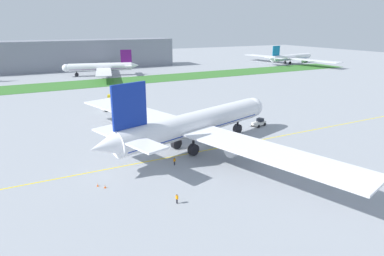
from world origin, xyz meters
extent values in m
plane|color=#9399A0|center=(0.00, 0.00, 0.00)|extent=(600.00, 600.00, 0.00)
cube|color=yellow|center=(0.00, -3.57, 0.00)|extent=(280.00, 0.36, 0.01)
cube|color=#38722D|center=(0.00, 100.37, 0.05)|extent=(320.00, 24.00, 0.10)
cylinder|color=white|center=(0.33, -1.10, 6.01)|extent=(41.07, 17.05, 5.34)
cube|color=navy|center=(0.33, -1.10, 5.07)|extent=(39.36, 16.17, 0.64)
sphere|color=white|center=(21.50, 5.29, 6.01)|extent=(5.07, 5.07, 5.07)
cone|color=white|center=(-21.73, -7.77, 6.41)|extent=(6.93, 6.04, 4.54)
cube|color=navy|center=(-16.27, -6.12, 12.95)|extent=(7.27, 2.66, 8.54)
cube|color=white|center=(-18.60, -1.25, 6.81)|extent=(6.82, 9.49, 0.37)
cube|color=white|center=(-15.51, -11.47, 6.81)|extent=(6.82, 9.49, 0.37)
cube|color=white|center=(-7.79, 18.64, 5.34)|extent=(19.44, 38.20, 0.43)
cube|color=white|center=(4.50, -22.04, 5.34)|extent=(19.44, 38.20, 0.43)
cylinder|color=#B7BABF|center=(-4.19, 10.99, 3.72)|extent=(5.70, 4.28, 2.94)
cylinder|color=black|center=(-1.76, 11.73, 3.72)|extent=(1.31, 3.08, 3.08)
cylinder|color=#B7BABF|center=(3.27, -13.68, 3.72)|extent=(5.70, 4.28, 2.94)
cylinder|color=black|center=(5.70, -12.95, 3.72)|extent=(1.31, 3.08, 3.08)
cylinder|color=black|center=(15.35, 3.43, 2.30)|extent=(0.56, 0.56, 2.07)
cylinder|color=black|center=(15.35, 3.43, 1.27)|extent=(2.76, 1.83, 2.54)
cylinder|color=black|center=(-3.64, 0.62, 2.30)|extent=(0.56, 0.56, 2.07)
cylinder|color=black|center=(-3.64, 0.62, 1.27)|extent=(2.76, 1.83, 2.54)
cylinder|color=black|center=(-2.02, -4.74, 2.30)|extent=(0.56, 0.56, 2.07)
cylinder|color=black|center=(-2.02, -4.74, 1.27)|extent=(2.76, 1.83, 2.54)
cube|color=black|center=(20.73, 5.06, 6.67)|extent=(2.95, 4.37, 0.96)
sphere|color=black|center=(-15.44, -3.14, 6.49)|extent=(0.37, 0.37, 0.37)
sphere|color=black|center=(-11.15, -1.84, 6.49)|extent=(0.37, 0.37, 0.37)
sphere|color=black|center=(-6.86, -0.54, 6.49)|extent=(0.37, 0.37, 0.37)
sphere|color=black|center=(-2.57, 0.75, 6.49)|extent=(0.37, 0.37, 0.37)
sphere|color=black|center=(1.72, 2.05, 6.49)|extent=(0.37, 0.37, 0.37)
sphere|color=black|center=(6.01, 3.35, 6.49)|extent=(0.37, 0.37, 0.37)
sphere|color=black|center=(10.30, 4.64, 6.49)|extent=(0.37, 0.37, 0.37)
sphere|color=black|center=(14.59, 5.94, 6.49)|extent=(0.37, 0.37, 0.37)
cube|color=white|center=(24.56, 6.22, 0.84)|extent=(4.70, 3.24, 0.78)
cube|color=black|center=(25.17, 6.40, 1.68)|extent=(1.94, 1.97, 0.90)
cylinder|color=black|center=(21.65, 5.34, 0.60)|extent=(1.76, 0.64, 0.12)
cylinder|color=black|center=(23.43, 4.78, 0.45)|extent=(0.96, 0.60, 0.90)
cylinder|color=black|center=(22.82, 6.79, 0.45)|extent=(0.96, 0.60, 0.90)
cylinder|color=black|center=(26.30, 5.65, 0.45)|extent=(0.96, 0.60, 0.90)
cylinder|color=black|center=(25.69, 7.65, 0.45)|extent=(0.96, 0.60, 0.90)
cylinder|color=black|center=(-8.12, -7.94, 0.41)|extent=(0.12, 0.12, 0.83)
cylinder|color=orange|center=(-8.25, -8.00, 1.09)|extent=(0.10, 0.10, 0.53)
cylinder|color=black|center=(-7.95, -7.86, 0.41)|extent=(0.12, 0.12, 0.83)
cylinder|color=orange|center=(-7.81, -7.80, 1.09)|extent=(0.10, 0.10, 0.53)
cube|color=orange|center=(-8.03, -7.90, 1.12)|extent=(0.50, 0.40, 0.59)
sphere|color=#8C6647|center=(-8.03, -7.90, 1.54)|extent=(0.22, 0.22, 0.22)
cylinder|color=black|center=(-14.15, -22.24, 0.42)|extent=(0.12, 0.12, 0.83)
cylinder|color=orange|center=(-14.11, -22.38, 1.10)|extent=(0.10, 0.10, 0.53)
cylinder|color=black|center=(-14.19, -22.05, 0.42)|extent=(0.12, 0.12, 0.83)
cylinder|color=orange|center=(-14.23, -21.91, 1.10)|extent=(0.10, 0.10, 0.53)
cube|color=orange|center=(-14.17, -22.15, 1.13)|extent=(0.34, 0.48, 0.59)
sphere|color=brown|center=(-14.17, -22.15, 1.54)|extent=(0.23, 0.23, 0.23)
cube|color=#F2590C|center=(-24.07, -10.17, 0.01)|extent=(0.36, 0.36, 0.03)
cone|color=#F2590C|center=(-24.07, -10.17, 0.31)|extent=(0.28, 0.28, 0.55)
cylinder|color=white|center=(-24.07, -10.17, 0.33)|extent=(0.17, 0.17, 0.06)
cube|color=#F2590C|center=(-23.07, -11.40, 0.01)|extent=(0.36, 0.36, 0.03)
cone|color=#F2590C|center=(-23.07, -11.40, 0.31)|extent=(0.28, 0.28, 0.55)
cylinder|color=white|center=(-23.07, -11.40, 0.33)|extent=(0.17, 0.17, 0.06)
cube|color=yellow|center=(-3.94, 54.32, 1.73)|extent=(4.30, 3.27, 2.56)
cube|color=yellow|center=(-1.65, 53.51, 1.39)|extent=(2.08, 2.42, 1.89)
cube|color=#263347|center=(-1.01, 53.28, 1.77)|extent=(0.67, 1.71, 0.83)
cylinder|color=black|center=(-1.30, 54.51, 0.45)|extent=(0.95, 0.58, 0.90)
cylinder|color=black|center=(-2.01, 52.51, 0.45)|extent=(0.95, 0.58, 0.90)
cylinder|color=black|center=(-4.49, 55.64, 0.45)|extent=(0.95, 0.58, 0.90)
cylinder|color=black|center=(-5.20, 53.63, 0.45)|extent=(0.95, 0.58, 0.90)
cube|color=white|center=(-8.75, 43.39, 1.81)|extent=(3.87, 2.68, 2.73)
cube|color=white|center=(-6.49, 43.74, 1.38)|extent=(1.69, 2.26, 1.85)
cube|color=#263347|center=(-5.85, 43.83, 1.75)|extent=(0.35, 1.81, 0.81)
cylinder|color=black|center=(-6.65, 44.80, 0.45)|extent=(0.94, 0.43, 0.90)
cylinder|color=black|center=(-6.33, 42.67, 0.45)|extent=(0.94, 0.43, 0.90)
cylinder|color=black|center=(-9.80, 44.32, 0.45)|extent=(0.94, 0.43, 0.90)
cylinder|color=black|center=(-9.47, 42.18, 0.45)|extent=(0.94, 0.43, 0.90)
cylinder|color=white|center=(7.95, 124.27, 4.84)|extent=(33.93, 12.13, 4.31)
cube|color=#661472|center=(7.95, 124.27, 4.09)|extent=(32.53, 11.47, 0.52)
sphere|color=white|center=(-9.66, 128.52, 4.84)|extent=(4.09, 4.09, 4.09)
cone|color=white|center=(26.30, 119.85, 5.17)|extent=(5.46, 4.67, 3.66)
cube|color=#661472|center=(21.78, 120.93, 10.44)|extent=(6.03, 1.85, 6.89)
cube|color=white|center=(21.43, 116.59, 5.49)|extent=(5.24, 7.57, 0.30)
cube|color=white|center=(23.45, 124.96, 5.49)|extent=(5.24, 7.57, 0.30)
cube|color=white|center=(5.52, 106.96, 4.31)|extent=(14.39, 31.38, 0.34)
cube|color=white|center=(13.68, 140.78, 4.31)|extent=(14.39, 31.38, 0.34)
cylinder|color=#B7BABF|center=(6.14, 113.87, 3.00)|extent=(4.53, 3.26, 2.37)
cylinder|color=black|center=(4.15, 114.35, 3.00)|extent=(0.93, 2.50, 2.49)
cylinder|color=#B7BABF|center=(11.08, 134.35, 3.00)|extent=(4.53, 3.26, 2.37)
cylinder|color=black|center=(9.09, 134.83, 3.00)|extent=(0.93, 2.50, 2.49)
cylinder|color=black|center=(-4.56, 127.29, 1.86)|extent=(0.45, 0.45, 1.67)
cylinder|color=black|center=(-4.56, 127.29, 1.02)|extent=(2.20, 1.37, 2.05)
cylinder|color=black|center=(10.06, 121.44, 1.86)|extent=(0.45, 0.45, 1.67)
cylinder|color=black|center=(10.06, 121.44, 1.02)|extent=(2.20, 1.37, 2.05)
cylinder|color=black|center=(11.12, 125.83, 1.86)|extent=(0.45, 0.45, 1.67)
cylinder|color=black|center=(11.12, 125.83, 1.02)|extent=(2.20, 1.37, 2.05)
cylinder|color=white|center=(142.46, 119.60, 4.65)|extent=(40.52, 11.62, 4.13)
cube|color=#0C6B9E|center=(142.46, 119.60, 3.93)|extent=(38.86, 10.99, 0.50)
sphere|color=white|center=(163.44, 123.60, 4.65)|extent=(3.93, 3.93, 3.93)
cone|color=white|center=(120.76, 115.48, 4.96)|extent=(5.12, 4.30, 3.51)
cube|color=#0C6B9E|center=(125.76, 116.43, 10.02)|extent=(7.23, 1.77, 6.61)
cube|color=white|center=(124.20, 120.34, 5.27)|extent=(5.61, 7.33, 0.29)
cube|color=white|center=(125.74, 112.22, 5.27)|extent=(5.61, 7.33, 0.29)
cube|color=white|center=(136.68, 139.14, 4.13)|extent=(15.55, 37.43, 0.33)
cube|color=white|center=(144.26, 99.31, 4.13)|extent=(15.55, 37.43, 0.33)
cylinder|color=#B7BABF|center=(139.40, 131.32, 2.88)|extent=(4.28, 2.97, 2.27)
cylinder|color=black|center=(141.33, 131.69, 2.88)|extent=(0.78, 2.41, 2.39)
cylinder|color=#B7BABF|center=(143.92, 107.59, 2.88)|extent=(4.28, 2.97, 2.27)
cylinder|color=black|center=(145.85, 107.95, 2.88)|extent=(0.78, 2.41, 2.39)
cylinder|color=black|center=(157.56, 122.48, 1.78)|extent=(0.43, 0.43, 1.60)
cylinder|color=black|center=(157.56, 122.48, 0.98)|extent=(2.09, 1.23, 1.96)
cylinder|color=black|center=(138.87, 121.13, 1.78)|extent=(0.43, 0.43, 1.60)
cylinder|color=black|center=(138.87, 121.13, 0.98)|extent=(2.09, 1.23, 1.96)
cylinder|color=black|center=(139.68, 116.87, 1.78)|extent=(0.43, 0.43, 1.60)
cylinder|color=black|center=(139.68, 116.87, 0.98)|extent=(2.09, 1.23, 1.96)
cube|color=gray|center=(3.12, 159.68, 9.00)|extent=(120.12, 20.00, 18.00)
camera|label=1|loc=(-34.38, -66.07, 27.58)|focal=31.67mm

